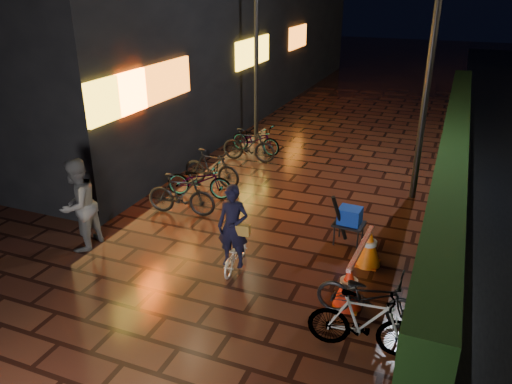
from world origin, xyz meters
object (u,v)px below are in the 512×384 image
at_px(bystander_person, 78,205).
at_px(traffic_barrier, 359,265).
at_px(cyclist, 234,239).
at_px(cart_assembly, 349,218).

distance_m(bystander_person, traffic_barrier, 5.35).
height_order(cyclist, cart_assembly, cyclist).
relative_size(cyclist, cart_assembly, 1.48).
xyz_separation_m(cyclist, cart_assembly, (1.70, 1.70, -0.04)).
relative_size(cyclist, traffic_barrier, 0.88).
distance_m(bystander_person, cyclist, 3.11).
height_order(bystander_person, cart_assembly, bystander_person).
height_order(bystander_person, traffic_barrier, bystander_person).
xyz_separation_m(bystander_person, cyclist, (3.07, 0.40, -0.30)).
xyz_separation_m(cyclist, traffic_barrier, (2.19, 0.36, -0.24)).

